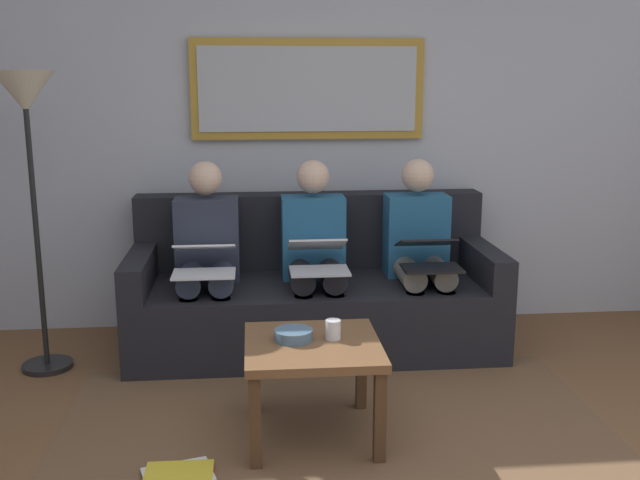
{
  "coord_description": "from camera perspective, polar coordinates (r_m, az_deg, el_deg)",
  "views": [
    {
      "loc": [
        0.37,
        2.24,
        1.63
      ],
      "look_at": [
        0.0,
        -1.7,
        0.75
      ],
      "focal_mm": 41.46,
      "sensor_mm": 36.0,
      "label": 1
    }
  ],
  "objects": [
    {
      "name": "wall_rear",
      "position": [
        4.87,
        -1.02,
        8.64
      ],
      "size": [
        6.0,
        0.12,
        2.6
      ],
      "primitive_type": "cube",
      "color": "#B7BCC6",
      "rests_on": "ground_plane"
    },
    {
      "name": "area_rug",
      "position": [
        3.51,
        1.36,
        -15.05
      ],
      "size": [
        2.6,
        1.8,
        0.01
      ],
      "primitive_type": "cube",
      "color": "brown",
      "rests_on": "ground_plane"
    },
    {
      "name": "couch",
      "position": [
        4.57,
        -0.5,
        -4.25
      ],
      "size": [
        2.2,
        0.9,
        0.9
      ],
      "color": "black",
      "rests_on": "ground_plane"
    },
    {
      "name": "framed_mirror",
      "position": [
        4.76,
        -0.94,
        11.57
      ],
      "size": [
        1.48,
        0.05,
        0.63
      ],
      "color": "#B7892D"
    },
    {
      "name": "coffee_table",
      "position": [
        3.39,
        -0.58,
        -9.0
      ],
      "size": [
        0.61,
        0.61,
        0.46
      ],
      "color": "brown",
      "rests_on": "ground_plane"
    },
    {
      "name": "cup",
      "position": [
        3.39,
        1.01,
        -6.92
      ],
      "size": [
        0.07,
        0.07,
        0.09
      ],
      "primitive_type": "cylinder",
      "color": "silver",
      "rests_on": "coffee_table"
    },
    {
      "name": "bowl",
      "position": [
        3.38,
        -2.06,
        -7.33
      ],
      "size": [
        0.18,
        0.18,
        0.05
      ],
      "primitive_type": "cylinder",
      "color": "slate",
      "rests_on": "coffee_table"
    },
    {
      "name": "person_left",
      "position": [
        4.52,
        7.67,
        -0.63
      ],
      "size": [
        0.38,
        0.58,
        1.14
      ],
      "color": "#235B84",
      "rests_on": "couch"
    },
    {
      "name": "laptop_black",
      "position": [
        4.3,
        8.38,
        -1.05
      ],
      "size": [
        0.33,
        0.38,
        0.16
      ],
      "color": "black"
    },
    {
      "name": "person_middle",
      "position": [
        4.42,
        -0.43,
        -0.81
      ],
      "size": [
        0.38,
        0.58,
        1.14
      ],
      "color": "#235B84",
      "rests_on": "couch"
    },
    {
      "name": "laptop_silver",
      "position": [
        4.2,
        -0.16,
        -1.24
      ],
      "size": [
        0.33,
        0.4,
        0.17
      ],
      "color": "silver"
    },
    {
      "name": "person_right",
      "position": [
        4.42,
        -8.73,
        -0.98
      ],
      "size": [
        0.38,
        0.58,
        1.14
      ],
      "color": "#2D3342",
      "rests_on": "couch"
    },
    {
      "name": "laptop_white",
      "position": [
        4.18,
        -8.91,
        -1.43
      ],
      "size": [
        0.34,
        0.38,
        0.16
      ],
      "color": "white"
    },
    {
      "name": "magazine_stack",
      "position": [
        3.25,
        -10.83,
        -17.37
      ],
      "size": [
        0.32,
        0.27,
        0.03
      ],
      "color": "red",
      "rests_on": "ground_plane"
    },
    {
      "name": "standing_lamp",
      "position": [
        4.26,
        -21.66,
        8.19
      ],
      "size": [
        0.32,
        0.32,
        1.66
      ],
      "color": "black",
      "rests_on": "ground_plane"
    }
  ]
}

